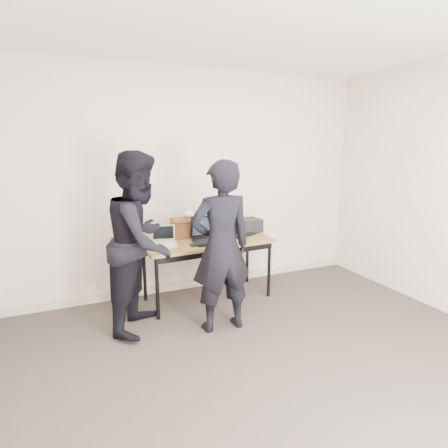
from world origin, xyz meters
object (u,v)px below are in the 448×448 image
person_typist (221,247)px  equipment_box (249,226)px  desk (208,246)px  laptop_right (237,230)px  leather_satchel (187,227)px  laptop_center (209,236)px  laptop_beige (164,241)px  person_observer (141,242)px

person_typist → equipment_box: bearing=-129.6°
desk → equipment_box: 0.67m
person_typist → laptop_right: bearing=-123.4°
equipment_box → laptop_right: bearing=-163.1°
equipment_box → person_typist: size_ratio=0.17×
leather_satchel → laptop_center: bearing=-51.7°
equipment_box → person_typist: bearing=-130.1°
desk → laptop_center: bearing=-84.5°
person_typist → laptop_beige: bearing=-62.3°
person_typist → person_observer: 0.79m
desk → leather_satchel: (-0.18, 0.23, 0.19)m
laptop_right → laptop_center: bearing=176.2°
laptop_right → person_observer: size_ratio=0.25×
desk → person_observer: (-0.83, -0.35, 0.22)m
laptop_right → person_observer: (-1.27, -0.48, 0.11)m
laptop_beige → leather_satchel: (0.33, 0.22, 0.08)m
laptop_beige → person_typist: size_ratio=0.18×
laptop_right → person_observer: 1.36m
laptop_right → desk: bearing=172.1°
laptop_beige → person_observer: 0.50m
equipment_box → person_observer: person_observer is taller
laptop_beige → laptop_right: size_ratio=0.69×
desk → person_typist: size_ratio=0.91×
desk → laptop_center: size_ratio=3.90×
leather_satchel → person_typist: (0.04, -0.95, -0.00)m
leather_satchel → equipment_box: leather_satchel is taller
laptop_center → person_typist: person_typist is taller
equipment_box → person_observer: size_ratio=0.16×
desk → person_typist: person_typist is taller
laptop_beige → laptop_center: bearing=4.7°
laptop_center → person_observer: 0.90m
laptop_center → person_observer: person_observer is taller
laptop_beige → desk: bearing=8.3°
leather_satchel → equipment_box: 0.81m
equipment_box → laptop_beige: bearing=-171.0°
person_typist → person_observer: bearing=-27.5°
leather_satchel → person_observer: size_ratio=0.21×
laptop_beige → leather_satchel: bearing=42.7°
laptop_center → laptop_right: size_ratio=0.89×
laptop_center → person_typist: 0.70m
person_observer → person_typist: bearing=-86.4°
equipment_box → leather_satchel: bearing=177.5°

